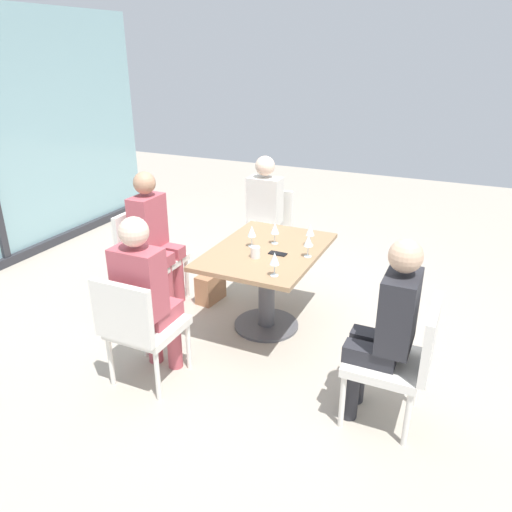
{
  "coord_description": "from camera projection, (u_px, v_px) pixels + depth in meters",
  "views": [
    {
      "loc": [
        -3.47,
        -1.49,
        2.26
      ],
      "look_at": [
        0.0,
        0.1,
        0.65
      ],
      "focal_mm": 34.72,
      "sensor_mm": 36.0,
      "label": 1
    }
  ],
  "objects": [
    {
      "name": "chair_front_left",
      "position": [
        401.0,
        356.0,
        3.07
      ],
      "size": [
        0.46,
        0.5,
        0.87
      ],
      "color": "silver",
      "rests_on": "ground_plane"
    },
    {
      "name": "chair_near_window",
      "position": [
        146.0,
        252.0,
        4.63
      ],
      "size": [
        0.46,
        0.51,
        0.87
      ],
      "color": "silver",
      "rests_on": "ground_plane"
    },
    {
      "name": "chair_far_left",
      "position": [
        139.0,
        324.0,
        3.41
      ],
      "size": [
        0.5,
        0.46,
        0.87
      ],
      "color": "silver",
      "rests_on": "ground_plane"
    },
    {
      "name": "dining_table_main",
      "position": [
        267.0,
        271.0,
        4.14
      ],
      "size": [
        1.2,
        0.85,
        0.73
      ],
      "color": "#997551",
      "rests_on": "ground_plane"
    },
    {
      "name": "person_near_window",
      "position": [
        154.0,
        233.0,
        4.51
      ],
      "size": [
        0.34,
        0.39,
        1.26
      ],
      "color": "#B24C56",
      "rests_on": "ground_plane"
    },
    {
      "name": "chair_far_right",
      "position": [
        266.0,
        227.0,
        5.27
      ],
      "size": [
        0.5,
        0.46,
        0.87
      ],
      "color": "silver",
      "rests_on": "ground_plane"
    },
    {
      "name": "cell_phone_on_table",
      "position": [
        278.0,
        254.0,
        3.97
      ],
      "size": [
        0.08,
        0.15,
        0.01
      ],
      "primitive_type": "cube",
      "rotation": [
        0.0,
        0.0,
        -0.04
      ],
      "color": "black",
      "rests_on": "dining_table_main"
    },
    {
      "name": "wine_glass_3",
      "position": [
        308.0,
        241.0,
        3.87
      ],
      "size": [
        0.07,
        0.07,
        0.18
      ],
      "color": "silver",
      "rests_on": "dining_table_main"
    },
    {
      "name": "person_far_right",
      "position": [
        262.0,
        211.0,
        5.1
      ],
      "size": [
        0.39,
        0.34,
        1.26
      ],
      "color": "silver",
      "rests_on": "ground_plane"
    },
    {
      "name": "wine_glass_1",
      "position": [
        310.0,
        230.0,
        4.09
      ],
      "size": [
        0.07,
        0.07,
        0.18
      ],
      "color": "silver",
      "rests_on": "dining_table_main"
    },
    {
      "name": "ground_plane",
      "position": [
        266.0,
        326.0,
        4.35
      ],
      "size": [
        12.0,
        12.0,
        0.0
      ],
      "primitive_type": "plane",
      "color": "#A89E8E"
    },
    {
      "name": "wine_glass_2",
      "position": [
        252.0,
        231.0,
        4.07
      ],
      "size": [
        0.07,
        0.07,
        0.18
      ],
      "color": "silver",
      "rests_on": "dining_table_main"
    },
    {
      "name": "person_front_left",
      "position": [
        387.0,
        324.0,
        3.03
      ],
      "size": [
        0.34,
        0.39,
        1.26
      ],
      "color": "#28282D",
      "rests_on": "ground_plane"
    },
    {
      "name": "coffee_cup",
      "position": [
        255.0,
        252.0,
        3.89
      ],
      "size": [
        0.08,
        0.08,
        0.09
      ],
      "primitive_type": "cylinder",
      "color": "white",
      "rests_on": "dining_table_main"
    },
    {
      "name": "wine_glass_0",
      "position": [
        275.0,
        229.0,
        4.13
      ],
      "size": [
        0.07,
        0.07,
        0.18
      ],
      "color": "silver",
      "rests_on": "dining_table_main"
    },
    {
      "name": "wine_glass_4",
      "position": [
        275.0,
        259.0,
        3.54
      ],
      "size": [
        0.07,
        0.07,
        0.18
      ],
      "color": "silver",
      "rests_on": "dining_table_main"
    },
    {
      "name": "person_far_left",
      "position": [
        146.0,
        291.0,
        3.43
      ],
      "size": [
        0.39,
        0.34,
        1.26
      ],
      "color": "#B24C56",
      "rests_on": "ground_plane"
    },
    {
      "name": "handbag_0",
      "position": [
        211.0,
        287.0,
        4.74
      ],
      "size": [
        0.31,
        0.19,
        0.28
      ],
      "primitive_type": "cube",
      "rotation": [
        0.0,
        0.0,
        -0.1
      ],
      "color": "#A3704C",
      "rests_on": "ground_plane"
    }
  ]
}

